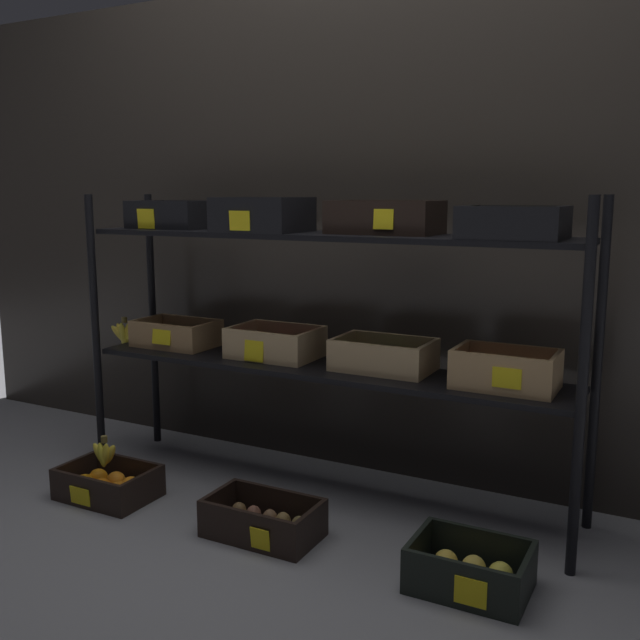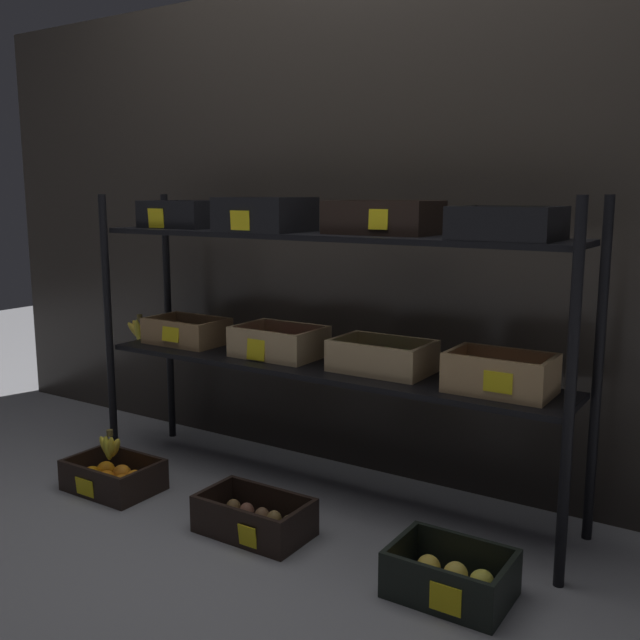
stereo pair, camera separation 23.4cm
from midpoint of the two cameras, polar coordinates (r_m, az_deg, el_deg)
The scene contains 7 objects.
ground_plane at distance 2.83m, azimuth 2.44°, elevation -13.58°, with size 10.00×10.00×0.00m, color gray.
storefront_wall at distance 2.93m, azimuth 6.34°, elevation 7.01°, with size 4.29×0.12×1.96m, color #2D2823.
display_rack at distance 2.63m, azimuth 2.55°, elevation 1.82°, with size 2.03×0.38×1.13m.
crate_ground_orange at distance 2.92m, azimuth -13.82°, elevation -12.10°, with size 0.35×0.25×0.12m.
crate_ground_kiwi at distance 2.51m, azimuth -2.47°, elevation -15.60°, with size 0.38×0.23×0.13m.
crate_ground_apple_gold at distance 2.22m, azimuth 13.47°, elevation -19.41°, with size 0.34×0.24×0.14m.
banana_bunch_loose at distance 2.87m, azimuth -14.09°, elevation -9.80°, with size 0.12×0.05×0.12m.
Camera 2 is at (1.41, -2.18, 1.13)m, focal length 40.36 mm.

